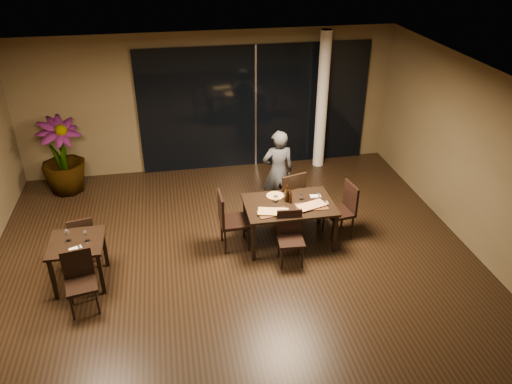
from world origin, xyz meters
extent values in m
plane|color=black|center=(0.00, 0.00, 0.00)|extent=(8.00, 8.00, 0.00)
cube|color=brown|center=(0.00, 4.05, 1.50)|extent=(8.00, 0.10, 3.00)
cube|color=brown|center=(4.05, 0.00, 1.50)|extent=(0.10, 8.00, 3.00)
cube|color=silver|center=(0.00, 0.00, 3.02)|extent=(8.00, 8.00, 0.04)
cube|color=black|center=(1.00, 3.96, 1.35)|extent=(5.00, 0.06, 2.70)
cylinder|color=white|center=(2.40, 3.65, 1.50)|extent=(0.24, 0.24, 3.00)
cube|color=black|center=(1.00, 0.80, 0.73)|extent=(1.50, 1.00, 0.04)
cube|color=black|center=(0.31, 0.36, 0.35)|extent=(0.06, 0.06, 0.71)
cube|color=black|center=(1.69, 0.36, 0.35)|extent=(0.06, 0.06, 0.71)
cube|color=black|center=(0.31, 1.24, 0.35)|extent=(0.06, 0.06, 0.71)
cube|color=black|center=(1.69, 1.24, 0.35)|extent=(0.06, 0.06, 0.71)
cube|color=black|center=(-2.40, 0.30, 0.73)|extent=(0.80, 0.80, 0.04)
cube|color=black|center=(-2.74, -0.04, 0.35)|extent=(0.06, 0.06, 0.71)
cube|color=black|center=(-2.06, -0.04, 0.35)|extent=(0.06, 0.06, 0.71)
cube|color=black|center=(-2.74, 0.64, 0.35)|extent=(0.06, 0.06, 0.71)
cube|color=black|center=(-2.06, 0.64, 0.35)|extent=(0.06, 0.06, 0.71)
cube|color=black|center=(1.15, 1.50, 0.49)|extent=(0.59, 0.59, 0.05)
cylinder|color=black|center=(1.28, 1.74, 0.24)|extent=(0.04, 0.04, 0.49)
cylinder|color=black|center=(0.91, 1.64, 0.24)|extent=(0.04, 0.04, 0.49)
cylinder|color=black|center=(1.39, 1.37, 0.24)|extent=(0.04, 0.04, 0.49)
cylinder|color=black|center=(1.01, 1.26, 0.24)|extent=(0.04, 0.04, 0.49)
cube|color=black|center=(1.21, 1.30, 0.76)|extent=(0.47, 0.17, 0.54)
cube|color=black|center=(0.89, 0.20, 0.42)|extent=(0.44, 0.44, 0.05)
cylinder|color=black|center=(0.71, 0.04, 0.21)|extent=(0.03, 0.03, 0.42)
cylinder|color=black|center=(1.04, 0.02, 0.21)|extent=(0.03, 0.03, 0.42)
cylinder|color=black|center=(0.73, 0.37, 0.21)|extent=(0.03, 0.03, 0.42)
cylinder|color=black|center=(1.06, 0.35, 0.21)|extent=(0.03, 0.03, 0.42)
cube|color=black|center=(0.90, 0.38, 0.66)|extent=(0.41, 0.06, 0.47)
cube|color=black|center=(0.06, 0.82, 0.49)|extent=(0.49, 0.49, 0.05)
cylinder|color=black|center=(0.26, 0.63, 0.25)|extent=(0.04, 0.04, 0.49)
cylinder|color=black|center=(0.25, 1.02, 0.25)|extent=(0.04, 0.04, 0.49)
cylinder|color=black|center=(-0.13, 0.62, 0.25)|extent=(0.04, 0.04, 0.49)
cylinder|color=black|center=(-0.14, 1.01, 0.25)|extent=(0.04, 0.04, 0.49)
cube|color=black|center=(-0.16, 0.81, 0.76)|extent=(0.06, 0.48, 0.55)
cube|color=black|center=(1.90, 0.83, 0.47)|extent=(0.52, 0.52, 0.05)
cylinder|color=black|center=(1.69, 0.98, 0.23)|extent=(0.04, 0.04, 0.47)
cylinder|color=black|center=(1.75, 0.61, 0.23)|extent=(0.04, 0.04, 0.47)
cylinder|color=black|center=(2.06, 1.04, 0.23)|extent=(0.04, 0.04, 0.47)
cylinder|color=black|center=(2.12, 0.67, 0.23)|extent=(0.04, 0.04, 0.47)
cube|color=black|center=(2.11, 0.86, 0.73)|extent=(0.11, 0.46, 0.52)
cube|color=black|center=(-2.44, 0.92, 0.41)|extent=(0.47, 0.47, 0.05)
cylinder|color=black|center=(-2.31, 1.11, 0.20)|extent=(0.03, 0.03, 0.41)
cylinder|color=black|center=(-2.63, 1.04, 0.20)|extent=(0.03, 0.03, 0.41)
cylinder|color=black|center=(-2.24, 0.80, 0.20)|extent=(0.03, 0.03, 0.41)
cylinder|color=black|center=(-2.56, 0.72, 0.20)|extent=(0.03, 0.03, 0.41)
cube|color=black|center=(-2.39, 0.74, 0.63)|extent=(0.39, 0.12, 0.45)
cube|color=black|center=(-2.30, -0.35, 0.43)|extent=(0.50, 0.50, 0.05)
cylinder|color=black|center=(-2.43, -0.56, 0.22)|extent=(0.03, 0.03, 0.43)
cylinder|color=black|center=(-2.09, -0.49, 0.22)|extent=(0.03, 0.03, 0.43)
cylinder|color=black|center=(-2.50, -0.21, 0.22)|extent=(0.03, 0.03, 0.43)
cylinder|color=black|center=(-2.16, -0.15, 0.22)|extent=(0.03, 0.03, 0.43)
cube|color=black|center=(-2.33, -0.16, 0.67)|extent=(0.42, 0.12, 0.48)
imported|color=#2D2F32|center=(1.05, 1.90, 0.81)|extent=(0.55, 0.37, 1.62)
imported|color=#204B19|center=(-3.04, 3.40, 0.78)|extent=(1.18, 1.18, 1.56)
cube|color=#422615|center=(0.67, 0.55, 0.76)|extent=(0.53, 0.32, 0.01)
cube|color=#432615|center=(1.34, 0.63, 0.76)|extent=(0.54, 0.29, 0.01)
cylinder|color=red|center=(0.82, 1.09, 0.76)|extent=(0.29, 0.29, 0.01)
cylinder|color=white|center=(0.79, 0.92, 0.80)|extent=(0.08, 0.08, 0.10)
cylinder|color=white|center=(1.24, 0.91, 0.79)|extent=(0.07, 0.07, 0.09)
cube|color=white|center=(1.56, 0.71, 0.76)|extent=(0.18, 0.11, 0.01)
cube|color=white|center=(1.50, 0.96, 0.76)|extent=(0.19, 0.11, 0.01)
cube|color=white|center=(-2.38, 0.09, 0.76)|extent=(0.21, 0.17, 0.01)
camera|label=1|loc=(-0.87, -6.21, 5.02)|focal=35.00mm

